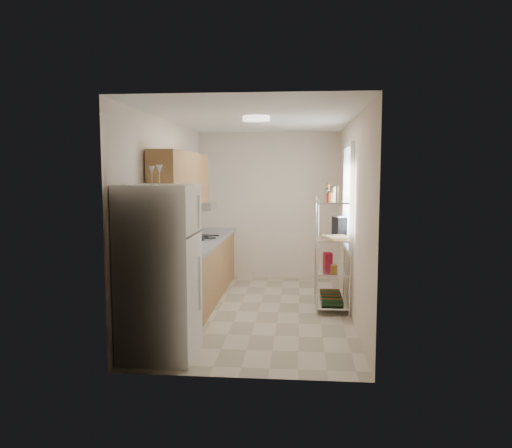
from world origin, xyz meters
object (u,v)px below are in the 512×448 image
Objects in this scene: frying_pan_large at (195,239)px; espresso_machine at (340,225)px; rice_cooker at (189,235)px; cutting_board at (337,237)px; refrigerator at (160,271)px.

frying_pan_large is 2.13m from espresso_machine.
rice_cooker is 0.69× the size of cutting_board.
espresso_machine is at bearing 7.73° from rice_cooker.
espresso_machine is (0.06, 0.41, 0.12)m from cutting_board.
cutting_board is at bearing -29.97° from frying_pan_large.
cutting_board is at bearing -3.35° from rice_cooker.
refrigerator is 6.48× the size of rice_cooker.
refrigerator is 2.67m from cutting_board.
frying_pan_large is 2.10m from cutting_board.
frying_pan_large is at bearing 93.00° from refrigerator.
cutting_board reaches higher than frying_pan_large.
rice_cooker is (-0.13, 1.96, 0.12)m from refrigerator.
frying_pan_large is 1.03× the size of espresso_machine.
cutting_board is at bearing 43.47° from refrigerator.
frying_pan_large is (-0.12, 2.27, 0.03)m from refrigerator.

